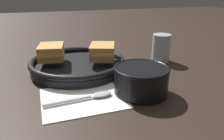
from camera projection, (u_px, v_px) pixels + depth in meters
name	position (u px, v px, depth m)	size (l,w,h in m)	color
ground_plane	(115.00, 90.00, 0.59)	(4.00, 4.00, 0.00)	black
napkin	(83.00, 98.00, 0.55)	(0.21, 0.18, 0.00)	white
soup_bowl	(141.00, 78.00, 0.56)	(0.14, 0.14, 0.07)	black
spoon	(92.00, 96.00, 0.54)	(0.17, 0.03, 0.01)	#B7B7BC
skillet	(78.00, 64.00, 0.72)	(0.31, 0.31, 0.04)	black
sandwich_near_left	(102.00, 51.00, 0.71)	(0.11, 0.12, 0.05)	#C18E47
sandwich_near_right	(51.00, 52.00, 0.70)	(0.09, 0.11, 0.05)	#C18E47
drinking_glass	(161.00, 48.00, 0.80)	(0.07, 0.07, 0.10)	silver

